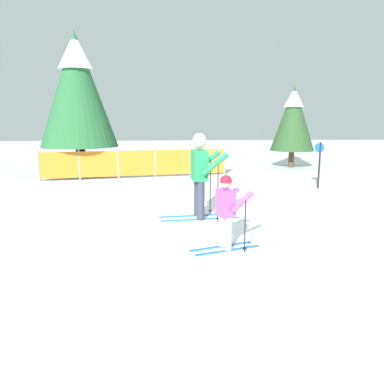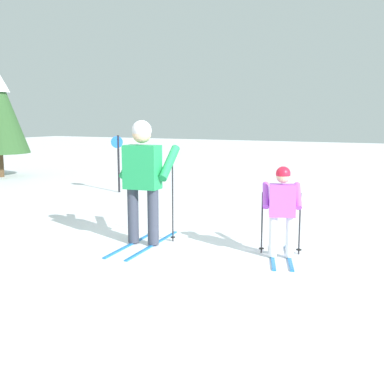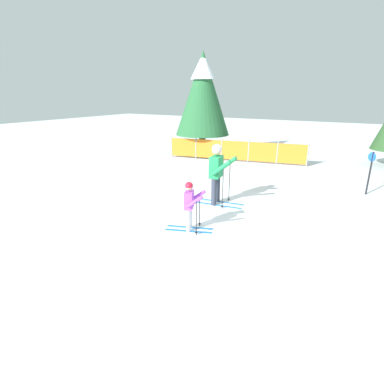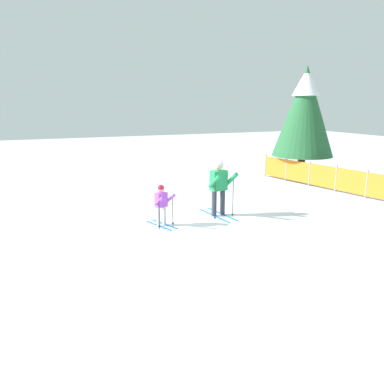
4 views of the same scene
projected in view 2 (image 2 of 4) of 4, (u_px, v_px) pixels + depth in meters
ground_plane at (160, 243)px, 6.83m from camera, size 60.00×60.00×0.00m
skier_adult at (143, 171)px, 6.64m from camera, size 1.67×0.79×1.73m
skier_child at (282, 205)px, 6.04m from camera, size 1.12×0.66×1.17m
trail_marker at (118, 157)px, 11.41m from camera, size 0.22×0.21×1.36m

